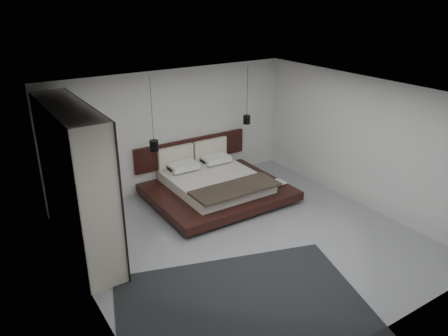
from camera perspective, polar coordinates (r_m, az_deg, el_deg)
floor at (r=8.48m, az=2.95°, el=-9.23°), size 6.00×6.00×0.00m
ceiling at (r=7.41m, az=3.38°, el=9.55°), size 6.00×6.00×0.00m
wall_back at (r=10.27m, az=-6.73°, el=4.99°), size 6.00×0.00×6.00m
wall_front at (r=5.96m, az=20.54°, el=-9.89°), size 6.00×0.00×6.00m
wall_left at (r=6.69m, az=-18.28°, el=-5.88°), size 0.00×6.00×6.00m
wall_right at (r=9.81m, az=17.54°, el=3.24°), size 0.00×6.00×6.00m
lattice_screen at (r=8.95m, az=-22.17°, el=0.10°), size 0.05×0.90×2.60m
bed at (r=9.97m, az=-1.23°, el=-2.19°), size 2.96×2.47×1.11m
book_lower at (r=10.12m, az=6.69°, el=-2.01°), size 0.28×0.34×0.03m
book_upper at (r=10.07m, az=6.72°, el=-1.96°), size 0.25×0.33×0.02m
pendant_left at (r=9.46m, az=-9.13°, el=2.93°), size 0.19×0.19×1.58m
pendant_right at (r=10.55m, az=2.99°, el=6.37°), size 0.17×0.17×1.37m
wardrobe at (r=7.94m, az=-18.75°, el=-1.75°), size 0.65×2.76×2.71m
rug at (r=6.86m, az=2.51°, el=-17.89°), size 4.32×3.62×0.02m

